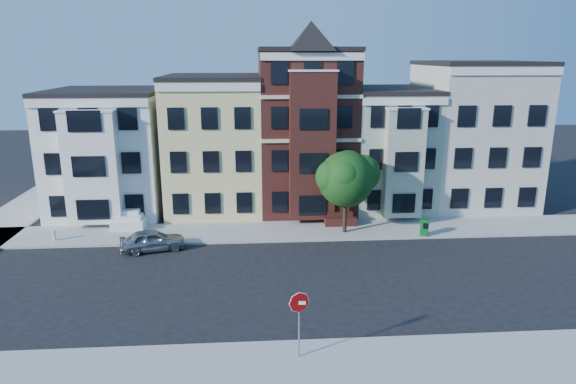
{
  "coord_description": "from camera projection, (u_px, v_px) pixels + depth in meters",
  "views": [
    {
      "loc": [
        -4.12,
        -25.19,
        11.79
      ],
      "look_at": [
        -2.14,
        2.98,
        4.2
      ],
      "focal_mm": 32.0,
      "sensor_mm": 36.0,
      "label": 1
    }
  ],
  "objects": [
    {
      "name": "house_white",
      "position": [
        111.0,
        153.0,
        39.39
      ],
      "size": [
        8.0,
        9.0,
        9.0
      ],
      "primitive_type": "cube",
      "color": "white",
      "rests_on": "ground"
    },
    {
      "name": "house_cream",
      "position": [
        472.0,
        136.0,
        41.06
      ],
      "size": [
        8.0,
        9.0,
        11.0
      ],
      "primitive_type": "cube",
      "color": "beige",
      "rests_on": "ground"
    },
    {
      "name": "ground",
      "position": [
        331.0,
        281.0,
        27.6
      ],
      "size": [
        120.0,
        120.0,
        0.0
      ],
      "primitive_type": "plane",
      "color": "black"
    },
    {
      "name": "near_sidewalk",
      "position": [
        363.0,
        367.0,
        19.88
      ],
      "size": [
        60.0,
        4.0,
        0.15
      ],
      "primitive_type": "cube",
      "color": "#9E9B93",
      "rests_on": "ground"
    },
    {
      "name": "house_yellow",
      "position": [
        215.0,
        145.0,
        39.8
      ],
      "size": [
        7.0,
        9.0,
        10.0
      ],
      "primitive_type": "cube",
      "color": "beige",
      "rests_on": "ground"
    },
    {
      "name": "fire_hydrant",
      "position": [
        54.0,
        236.0,
        33.11
      ],
      "size": [
        0.22,
        0.22,
        0.58
      ],
      "primitive_type": "cylinder",
      "rotation": [
        0.0,
        0.0,
        -0.09
      ],
      "color": "silver",
      "rests_on": "far_sidewalk"
    },
    {
      "name": "far_sidewalk",
      "position": [
        314.0,
        230.0,
        35.29
      ],
      "size": [
        60.0,
        4.0,
        0.15
      ],
      "primitive_type": "cube",
      "color": "#9E9B93",
      "rests_on": "ground"
    },
    {
      "name": "house_green",
      "position": [
        386.0,
        149.0,
        40.84
      ],
      "size": [
        6.0,
        9.0,
        9.0
      ],
      "primitive_type": "cube",
      "color": "#9FAE96",
      "rests_on": "ground"
    },
    {
      "name": "stop_sign",
      "position": [
        299.0,
        321.0,
        20.03
      ],
      "size": [
        0.88,
        0.2,
        3.16
      ],
      "primitive_type": null,
      "rotation": [
        0.0,
        0.0,
        -0.09
      ],
      "color": "#B30A09",
      "rests_on": "near_sidewalk"
    },
    {
      "name": "newspaper_box",
      "position": [
        424.0,
        227.0,
        33.97
      ],
      "size": [
        0.65,
        0.62,
        1.13
      ],
      "primitive_type": "cube",
      "rotation": [
        0.0,
        0.0,
        -0.43
      ],
      "color": "#0A5B1E",
      "rests_on": "far_sidewalk"
    },
    {
      "name": "street_tree",
      "position": [
        346.0,
        183.0,
        33.9
      ],
      "size": [
        6.05,
        6.05,
        6.85
      ],
      "primitive_type": null,
      "rotation": [
        0.0,
        0.0,
        0.03
      ],
      "color": "#1C4F18",
      "rests_on": "far_sidewalk"
    },
    {
      "name": "parked_car",
      "position": [
        153.0,
        240.0,
        31.73
      ],
      "size": [
        4.21,
        2.53,
        1.34
      ],
      "primitive_type": "imported",
      "rotation": [
        0.0,
        0.0,
        1.83
      ],
      "color": "#999C9F",
      "rests_on": "ground"
    },
    {
      "name": "house_brown",
      "position": [
        305.0,
        131.0,
        40.01
      ],
      "size": [
        7.0,
        9.0,
        12.0
      ],
      "primitive_type": "cube",
      "color": "#381712",
      "rests_on": "ground"
    }
  ]
}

